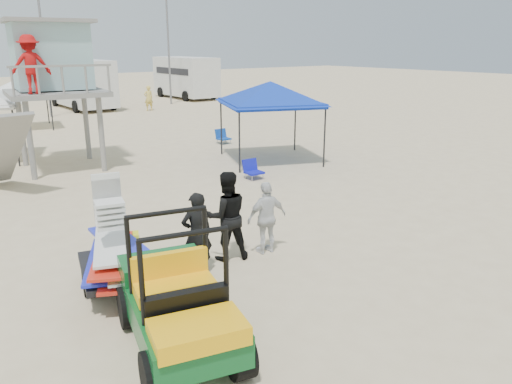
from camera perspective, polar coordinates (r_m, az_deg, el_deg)
ground at (r=8.61m, az=9.75°, el=-13.52°), size 140.00×140.00×0.00m
utility_cart at (r=7.24m, az=-8.94°, el=-11.42°), size 1.86×2.81×1.96m
surf_trailer at (r=9.24m, az=-15.88°, el=-6.44°), size 1.58×2.33×1.89m
man_left at (r=9.57m, az=-6.77°, el=-4.77°), size 0.67×0.51×1.64m
man_mid at (r=10.15m, az=-3.39°, el=-2.74°), size 1.09×0.97×1.86m
man_right at (r=10.49m, az=1.25°, el=-2.96°), size 0.96×0.50×1.56m
lifeguard_tower at (r=18.81m, az=-22.60°, el=13.57°), size 3.44×3.44×4.96m
canopy_blue at (r=18.72m, az=1.65°, el=12.10°), size 4.27×4.27×3.37m
canopy_white_c at (r=28.92m, az=-25.55°, el=11.37°), size 3.32×3.32×3.00m
beach_chair_b at (r=16.47m, az=-0.44°, el=2.62°), size 0.56×0.60×0.64m
beach_chair_c at (r=22.45m, az=-3.87°, el=6.35°), size 0.54×0.58×0.64m
rv_mid_right at (r=36.92m, az=-19.35°, el=11.82°), size 2.64×7.00×3.25m
rv_far_right at (r=41.95m, az=-8.05°, el=13.03°), size 2.64×6.60×3.25m
light_pole_left at (r=33.11m, az=-23.08°, el=14.83°), size 0.14×0.14×8.00m
light_pole_right at (r=37.81m, az=-9.96°, el=15.92°), size 0.14×0.14×8.00m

